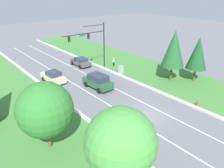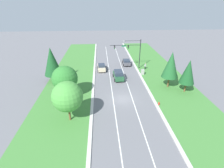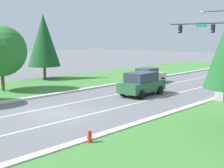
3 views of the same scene
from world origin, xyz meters
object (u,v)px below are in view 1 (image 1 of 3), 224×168
graphite_sedan (81,62)px  fire_hydrant (197,104)px  utility_cabinet (121,70)px  conifer_near_right_tree (174,48)px  conifer_far_right_tree (198,53)px  champagne_sedan (53,77)px  traffic_signal_mast (93,40)px  pedestrian (114,61)px  oak_far_left_tree (45,110)px  oak_near_left_tree (121,143)px  forest_suv (98,81)px

graphite_sedan → fire_hydrant: graphite_sedan is taller
graphite_sedan → utility_cabinet: graphite_sedan is taller
conifer_near_right_tree → utility_cabinet: bearing=118.8°
graphite_sedan → conifer_far_right_tree: size_ratio=0.66×
champagne_sedan → traffic_signal_mast: bearing=2.2°
graphite_sedan → fire_hydrant: size_ratio=6.28×
traffic_signal_mast → conifer_far_right_tree: 16.29m
champagne_sedan → conifer_near_right_tree: bearing=-40.5°
pedestrian → oak_far_left_tree: oak_far_left_tree is taller
oak_near_left_tree → conifer_far_right_tree: conifer_far_right_tree is taller
graphite_sedan → oak_near_left_tree: oak_near_left_tree is taller
champagne_sedan → forest_suv: size_ratio=0.99×
traffic_signal_mast → oak_far_left_tree: (-14.60, -14.11, -1.39)m
oak_near_left_tree → pedestrian: bearing=51.0°
traffic_signal_mast → conifer_far_right_tree: (8.67, -13.76, -0.85)m
utility_cabinet → oak_far_left_tree: bearing=-150.2°
utility_cabinet → fire_hydrant: size_ratio=1.96×
pedestrian → traffic_signal_mast: bearing=-35.6°
champagne_sedan → fire_hydrant: (9.82, -17.67, -0.50)m
pedestrian → fire_hydrant: bearing=61.7°
forest_suv → fire_hydrant: 13.13m
traffic_signal_mast → forest_suv: 8.78m
graphite_sedan → fire_hydrant: bearing=-81.6°
forest_suv → fire_hydrant: size_ratio=6.75×
utility_cabinet → pedestrian: size_ratio=0.81×
champagne_sedan → pedestrian: champagne_sedan is taller
oak_far_left_tree → pedestrian: bearing=35.8°
graphite_sedan → pedestrian: (4.42, -4.03, 0.15)m
utility_cabinet → conifer_near_right_tree: size_ratio=0.18×
pedestrian → conifer_near_right_tree: 11.59m
traffic_signal_mast → conifer_near_right_tree: 12.97m
champagne_sedan → oak_far_left_tree: size_ratio=0.76×
utility_cabinet → oak_far_left_tree: (-16.82, -9.64, 3.10)m
graphite_sedan → fire_hydrant: (2.68, -21.49, -0.45)m
pedestrian → fire_hydrant: 17.55m
forest_suv → conifer_near_right_tree: bearing=-28.6°
graphite_sedan → utility_cabinet: size_ratio=3.21×
conifer_near_right_tree → oak_far_left_tree: conifer_near_right_tree is taller
conifer_far_right_tree → oak_near_left_tree: bearing=-160.4°
conifer_far_right_tree → oak_far_left_tree: size_ratio=1.09×
forest_suv → fire_hydrant: forest_suv is taller
conifer_far_right_tree → oak_far_left_tree: conifer_far_right_tree is taller
conifer_near_right_tree → forest_suv: bearing=154.4°
conifer_far_right_tree → forest_suv: bearing=150.7°
fire_hydrant → conifer_near_right_tree: 9.23m
fire_hydrant → champagne_sedan: bearing=119.1°
conifer_near_right_tree → graphite_sedan: bearing=114.7°
utility_cabinet → conifer_near_right_tree: 9.07m
pedestrian → graphite_sedan: bearing=-65.0°
pedestrian → conifer_far_right_tree: bearing=88.3°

